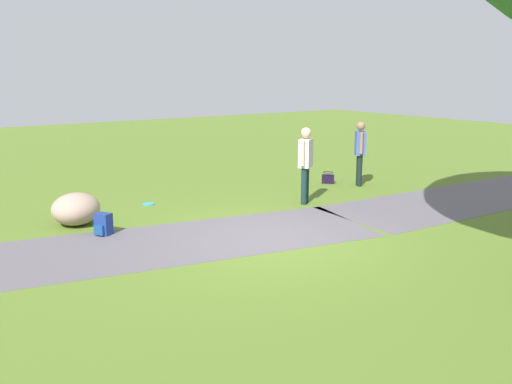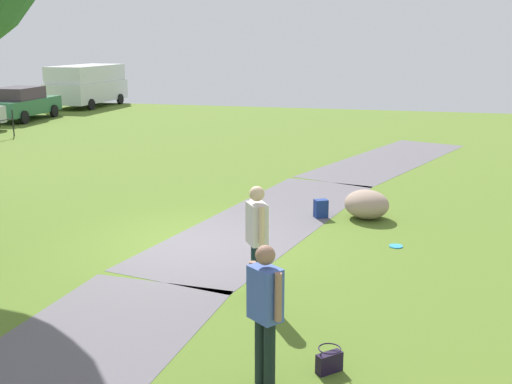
# 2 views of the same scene
# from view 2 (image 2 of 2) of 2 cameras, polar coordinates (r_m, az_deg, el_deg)

# --- Properties ---
(ground_plane) EXTENTS (48.00, 48.00, 0.00)m
(ground_plane) POSITION_cam_2_polar(r_m,az_deg,el_deg) (12.14, -5.75, -4.59)
(ground_plane) COLOR #526D25
(footpath_segment_mid) EXTENTS (8.31, 3.93, 0.01)m
(footpath_segment_mid) POSITION_cam_2_polar(r_m,az_deg,el_deg) (13.60, 1.10, -2.49)
(footpath_segment_mid) COLOR #59545A
(footpath_segment_mid) RESTS_ON ground
(footpath_segment_far) EXTENTS (8.33, 5.01, 0.01)m
(footpath_segment_far) POSITION_cam_2_polar(r_m,az_deg,el_deg) (20.76, 11.89, 2.89)
(footpath_segment_far) COLOR #59545A
(footpath_segment_far) RESTS_ON ground
(lawn_boulder) EXTENTS (1.31, 1.33, 0.62)m
(lawn_boulder) POSITION_cam_2_polar(r_m,az_deg,el_deg) (13.84, 9.94, -1.10)
(lawn_boulder) COLOR tan
(lawn_boulder) RESTS_ON ground
(woman_with_handbag) EXTENTS (0.41, 0.43, 1.66)m
(woman_with_handbag) POSITION_cam_2_polar(r_m,az_deg,el_deg) (6.99, 0.83, -10.27)
(woman_with_handbag) COLOR black
(woman_with_handbag) RESTS_ON ground
(man_near_boulder) EXTENTS (0.45, 0.40, 1.71)m
(man_near_boulder) POSITION_cam_2_polar(r_m,az_deg,el_deg) (9.34, 0.08, -3.76)
(man_near_boulder) COLOR #142E2C
(man_near_boulder) RESTS_ON ground
(handbag_on_grass) EXTENTS (0.38, 0.38, 0.31)m
(handbag_on_grass) POSITION_cam_2_polar(r_m,az_deg,el_deg) (7.67, 6.62, -14.90)
(handbag_on_grass) COLOR black
(handbag_on_grass) RESTS_ON ground
(backpack_by_boulder) EXTENTS (0.34, 0.34, 0.40)m
(backpack_by_boulder) POSITION_cam_2_polar(r_m,az_deg,el_deg) (13.80, 5.85, -1.51)
(backpack_by_boulder) COLOR navy
(backpack_by_boulder) RESTS_ON ground
(frisbee_on_grass) EXTENTS (0.25, 0.25, 0.02)m
(frisbee_on_grass) POSITION_cam_2_polar(r_m,az_deg,el_deg) (12.16, 12.49, -4.79)
(frisbee_on_grass) COLOR #2C95CF
(frisbee_on_grass) RESTS_ON ground
(parked_wagon_silver) EXTENTS (4.34, 2.00, 1.56)m
(parked_wagon_silver) POSITION_cam_2_polar(r_m,az_deg,el_deg) (32.11, -20.36, 7.53)
(parked_wagon_silver) COLOR #2C6840
(parked_wagon_silver) RESTS_ON ground
(delivery_van) EXTENTS (5.37, 2.61, 2.30)m
(delivery_van) POSITION_cam_2_polar(r_m,az_deg,el_deg) (37.52, -15.00, 9.39)
(delivery_van) COLOR silver
(delivery_van) RESTS_ON ground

